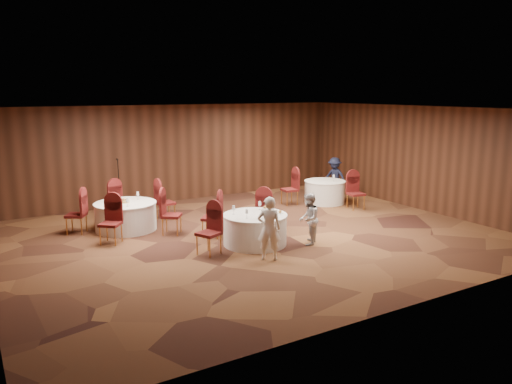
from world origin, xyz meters
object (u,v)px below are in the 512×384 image
table_right (325,192)px  woman_b (309,219)px  table_main (255,229)px  mic_stand (120,197)px  man_c (335,177)px  woman_a (269,229)px  table_left (126,216)px

table_right → woman_b: woman_b is taller
table_main → mic_stand: 5.17m
mic_stand → woman_b: 6.24m
man_c → woman_a: bearing=-70.3°
table_left → woman_a: 4.48m
mic_stand → man_c: bearing=-10.5°
woman_b → table_right: bearing=-178.6°
woman_a → woman_b: (1.42, 0.48, -0.08)m
table_right → woman_a: bearing=-140.0°
table_main → woman_b: (1.11, -0.66, 0.25)m
mic_stand → woman_a: mic_stand is taller
table_left → mic_stand: size_ratio=0.98×
table_right → man_c: 1.26m
table_main → table_right: same height
woman_a → woman_b: 1.50m
woman_b → mic_stand: bearing=-106.4°
table_right → woman_b: bearing=-133.2°
table_main → woman_a: size_ratio=1.09×
mic_stand → man_c: mic_stand is taller
table_left → woman_a: size_ratio=1.14×
woman_b → table_left: bearing=-91.4°
table_right → mic_stand: bearing=161.7°
mic_stand → woman_a: bearing=-74.8°
woman_a → table_left: bearing=-31.1°
table_main → table_right: 5.10m
table_main → woman_a: (-0.31, -1.14, 0.34)m
table_left → table_main: bearing=-51.2°
table_right → woman_b: size_ratio=1.07×
table_left → woman_b: (3.41, -3.53, 0.25)m
table_left → table_right: 6.60m
table_right → man_c: size_ratio=0.99×
table_main → table_left: (-2.30, 2.87, 0.00)m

